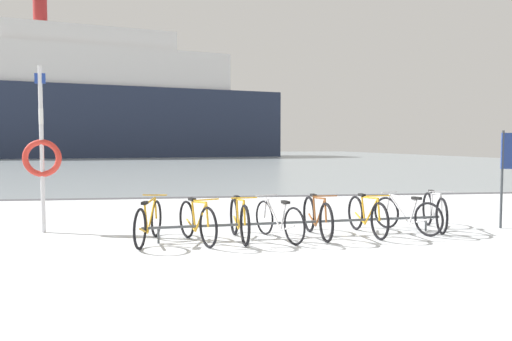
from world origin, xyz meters
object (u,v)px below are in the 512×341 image
at_px(bicycle_3, 278,220).
at_px(bicycle_4, 317,217).
at_px(bicycle_6, 406,215).
at_px(ferry_ship, 99,105).
at_px(rescue_post, 42,154).
at_px(bicycle_7, 434,211).
at_px(bicycle_0, 149,222).
at_px(bicycle_2, 239,220).
at_px(bicycle_1, 197,222).
at_px(bicycle_5, 367,216).

bearing_deg(bicycle_3, bicycle_4, 10.14).
height_order(bicycle_6, ferry_ship, ferry_ship).
bearing_deg(bicycle_3, rescue_post, 164.25).
distance_m(bicycle_6, bicycle_7, 0.72).
bearing_deg(bicycle_6, bicycle_4, -172.86).
xyz_separation_m(bicycle_0, bicycle_6, (5.02, 0.35, -0.02)).
relative_size(bicycle_0, bicycle_2, 1.02).
distance_m(bicycle_2, ferry_ship, 62.81).
xyz_separation_m(bicycle_1, ferry_ship, (-13.91, 60.76, 7.19)).
xyz_separation_m(bicycle_2, bicycle_6, (3.40, 0.35, -0.03)).
bearing_deg(bicycle_7, bicycle_6, -165.29).
distance_m(bicycle_0, bicycle_1, 0.86).
bearing_deg(bicycle_5, bicycle_7, 11.81).
height_order(bicycle_0, bicycle_1, bicycle_1).
bearing_deg(bicycle_3, bicycle_1, -176.61).
height_order(bicycle_5, ferry_ship, ferry_ship).
xyz_separation_m(bicycle_5, bicycle_6, (0.88, 0.15, -0.02)).
distance_m(bicycle_5, bicycle_6, 0.89).
distance_m(bicycle_4, rescue_post, 5.55).
distance_m(bicycle_6, rescue_post, 7.35).
height_order(bicycle_4, bicycle_5, bicycle_4).
relative_size(bicycle_6, rescue_post, 0.47).
distance_m(bicycle_0, bicycle_3, 2.34).
distance_m(bicycle_1, ferry_ship, 62.74).
bearing_deg(bicycle_4, ferry_ship, 104.96).
bearing_deg(bicycle_7, bicycle_1, -172.41).
relative_size(bicycle_1, bicycle_5, 0.89).
distance_m(bicycle_1, bicycle_3, 1.49).
xyz_separation_m(rescue_post, ferry_ship, (-10.87, 59.39, 5.99)).
xyz_separation_m(bicycle_1, bicycle_7, (4.86, 0.65, 0.01)).
distance_m(bicycle_4, ferry_ship, 63.06).
height_order(bicycle_0, bicycle_5, bicycle_5).
bearing_deg(ferry_ship, bicycle_5, -74.12).
height_order(bicycle_4, rescue_post, rescue_post).
relative_size(bicycle_3, bicycle_5, 0.93).
bearing_deg(bicycle_1, bicycle_3, 3.39).
height_order(bicycle_5, rescue_post, rescue_post).
bearing_deg(rescue_post, bicycle_3, -15.75).
bearing_deg(bicycle_6, bicycle_5, -170.52).
distance_m(bicycle_1, bicycle_7, 4.90).
height_order(bicycle_0, bicycle_3, bicycle_0).
bearing_deg(bicycle_5, bicycle_3, -172.71).
relative_size(bicycle_2, ferry_ship, 0.03).
bearing_deg(bicycle_5, bicycle_2, -175.31).
distance_m(bicycle_2, bicycle_7, 4.13).
distance_m(bicycle_4, bicycle_5, 1.02).
height_order(bicycle_0, bicycle_6, bicycle_0).
height_order(bicycle_6, bicycle_7, bicycle_7).
xyz_separation_m(bicycle_2, bicycle_5, (2.52, 0.21, -0.01)).
relative_size(bicycle_0, bicycle_1, 1.13).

